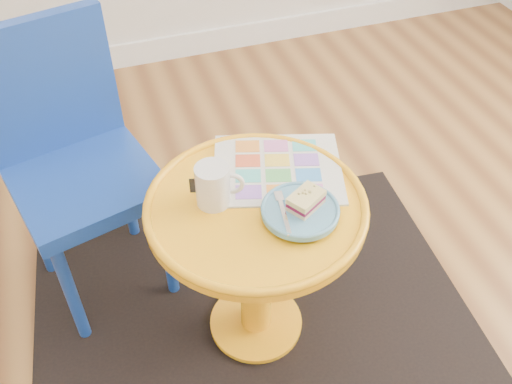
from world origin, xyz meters
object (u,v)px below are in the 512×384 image
object	(u,v)px
side_table	(256,244)
mug	(214,184)
plate	(300,211)
chair	(73,154)
newspaper	(278,169)

from	to	relation	value
side_table	mug	distance (m)	0.22
side_table	plate	size ratio (longest dim) A/B	2.95
side_table	chair	world-z (taller)	chair
chair	side_table	bearing A→B (deg)	-57.81
plate	newspaper	bearing A→B (deg)	86.45
side_table	newspaper	bearing A→B (deg)	47.03
chair	plate	xyz separation A→B (m)	(0.48, -0.45, 0.05)
chair	plate	distance (m)	0.66
mug	plate	size ratio (longest dim) A/B	0.63
side_table	mug	bearing A→B (deg)	156.14
chair	plate	bearing A→B (deg)	-57.52
newspaper	plate	bearing A→B (deg)	-75.80
newspaper	mug	world-z (taller)	mug
side_table	newspaper	xyz separation A→B (m)	(0.09, 0.10, 0.15)
side_table	chair	distance (m)	0.56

